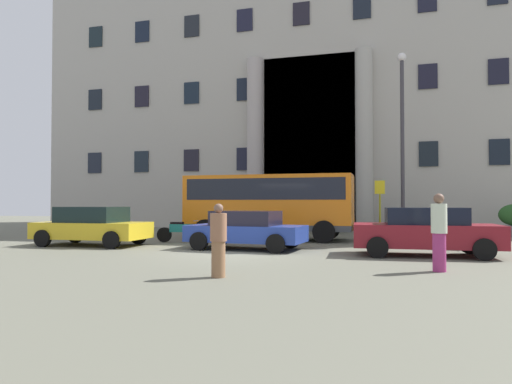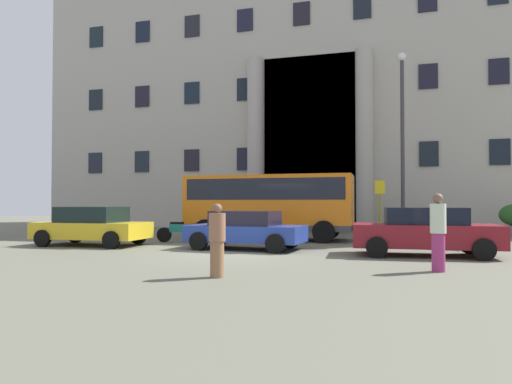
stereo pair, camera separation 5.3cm
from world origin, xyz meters
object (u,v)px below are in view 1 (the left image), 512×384
Objects in this scene: hedge_planter_far_west at (407,222)px; motorcycle_near_kerb at (67,229)px; parked_sedan_second at (246,229)px; lamppost_plaza_centre at (402,131)px; scooter_by_planter at (458,236)px; motorcycle_far_end at (180,231)px; orange_minibus at (269,201)px; white_taxi_kerbside at (425,231)px; pedestrian_woman_dark_dress at (218,240)px; hedge_planter_far_east at (322,219)px; pedestrian_man_red_shirt at (439,232)px; parked_sedan_far at (92,226)px; bus_stop_sign at (380,203)px.

motorcycle_near_kerb is (-14.51, -7.17, -0.19)m from hedge_planter_far_west.
lamppost_plaza_centre is (5.40, 7.37, 4.28)m from parked_sedan_second.
motorcycle_far_end is at bearing -171.83° from scooter_by_planter.
orange_minibus is 1.67× the size of white_taxi_kerbside.
pedestrian_woman_dark_dress is (-4.50, -15.08, 0.15)m from hedge_planter_far_west.
pedestrian_woman_dark_dress reaches higher than motorcycle_near_kerb.
pedestrian_man_red_shirt is (4.42, -12.52, 0.16)m from hedge_planter_far_east.
white_taxi_kerbside is 5.78m from parked_sedan_second.
pedestrian_man_red_shirt is (9.17, -5.56, 0.47)m from motorcycle_far_end.
motorcycle_near_kerb is 15.88m from scooter_by_planter.
hedge_planter_far_east is 1.00× the size of pedestrian_woman_dark_dress.
motorcycle_near_kerb is at bearing 167.31° from white_taxi_kerbside.
lamppost_plaza_centre reaches higher than motorcycle_near_kerb.
orange_minibus is at bearing 36.22° from parked_sedan_far.
bus_stop_sign is at bearing 66.12° from pedestrian_man_red_shirt.
hedge_planter_far_east is 0.77× the size of motorcycle_far_end.
motorcycle_near_kerb and scooter_by_planter have the same top height.
parked_sedan_second is (-5.77, 0.37, -0.06)m from white_taxi_kerbside.
white_taxi_kerbside is 1.03× the size of parked_sedan_far.
parked_sedan_far is at bearing 114.86° from pedestrian_woman_dark_dress.
motorcycle_far_end is 10.73m from pedestrian_man_red_shirt.
bus_stop_sign is 3.69m from lamppost_plaza_centre.
parked_sedan_second is 2.00× the size of motorcycle_far_end.
orange_minibus is at bearing 31.37° from motorcycle_far_end.
orange_minibus is 3.37× the size of hedge_planter_far_west.
orange_minibus is 4.34m from parked_sedan_second.
hedge_planter_far_west is at bearing 46.55° from pedestrian_woman_dark_dress.
motorcycle_near_kerb is at bearing -172.71° from scooter_by_planter.
hedge_planter_far_east is 0.18× the size of lamppost_plaza_centre.
orange_minibus reaches higher than parked_sedan_second.
hedge_planter_far_west is at bearing 82.25° from lamppost_plaza_centre.
motorcycle_near_kerb is 15.77m from pedestrian_man_red_shirt.
bus_stop_sign is at bearing 98.74° from white_taxi_kerbside.
pedestrian_man_red_shirt is at bearing -1.97° from pedestrian_woman_dark_dress.
parked_sedan_second is 0.47× the size of lamppost_plaza_centre.
lamppost_plaza_centre is at bearing 32.16° from parked_sedan_far.
hedge_planter_far_west is at bearing 108.34° from scooter_by_planter.
parked_sedan_second is 10.09m from lamppost_plaza_centre.
pedestrian_man_red_shirt is at bearing -92.22° from white_taxi_kerbside.
pedestrian_man_red_shirt is at bearing -17.90° from parked_sedan_far.
parked_sedan_second is 2.13× the size of scooter_by_planter.
pedestrian_woman_dark_dress reaches higher than scooter_by_planter.
pedestrian_man_red_shirt is (5.82, -3.67, 0.24)m from parked_sedan_second.
scooter_by_planter is (10.37, 0.10, -0.00)m from motorcycle_far_end.
bus_stop_sign reaches higher than motorcycle_near_kerb.
pedestrian_woman_dark_dress is (4.50, -7.72, 0.33)m from motorcycle_far_end.
hedge_planter_far_east reaches higher than motorcycle_far_end.
parked_sedan_second is (5.96, 0.21, -0.05)m from parked_sedan_far.
hedge_planter_far_west is at bearing 37.59° from parked_sedan_far.
white_taxi_kerbside is at bearing 58.76° from pedestrian_man_red_shirt.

